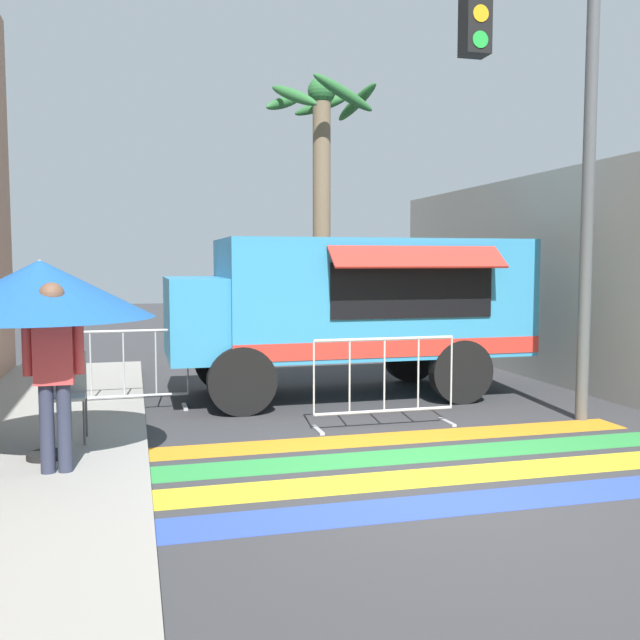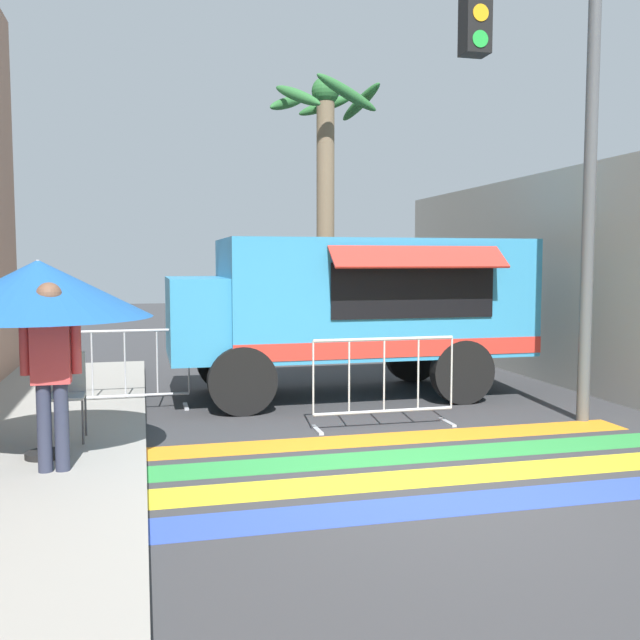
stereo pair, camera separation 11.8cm
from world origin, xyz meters
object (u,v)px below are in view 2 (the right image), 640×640
(vendor_person, at_px, (51,364))
(palm_tree, at_px, (325,171))
(barricade_front, at_px, (384,383))
(food_truck, at_px, (346,302))
(traffic_signal_pole, at_px, (520,101))
(patio_umbrella, at_px, (39,289))
(barricade_side, at_px, (125,371))
(folding_chair, at_px, (65,387))

(vendor_person, distance_m, palm_tree, 9.97)
(barricade_front, bearing_deg, palm_tree, 81.88)
(food_truck, bearing_deg, traffic_signal_pole, -57.44)
(food_truck, distance_m, vendor_person, 5.36)
(patio_umbrella, relative_size, barricade_side, 1.21)
(traffic_signal_pole, bearing_deg, barricade_side, 156.30)
(patio_umbrella, xyz_separation_m, folding_chair, (0.14, 0.72, -1.08))
(traffic_signal_pole, height_order, vendor_person, traffic_signal_pole)
(patio_umbrella, xyz_separation_m, vendor_person, (0.15, -0.50, -0.66))
(folding_chair, bearing_deg, patio_umbrella, -106.87)
(patio_umbrella, distance_m, palm_tree, 9.46)
(traffic_signal_pole, height_order, barricade_front, traffic_signal_pole)
(barricade_front, bearing_deg, folding_chair, -174.62)
(food_truck, height_order, folding_chair, food_truck)
(patio_umbrella, bearing_deg, vendor_person, -73.15)
(traffic_signal_pole, distance_m, barricade_front, 3.88)
(folding_chair, bearing_deg, barricade_side, 69.59)
(food_truck, xyz_separation_m, palm_tree, (0.85, 4.60, 2.58))
(barricade_front, distance_m, palm_tree, 7.64)
(food_truck, height_order, palm_tree, palm_tree)
(folding_chair, bearing_deg, barricade_front, -0.48)
(food_truck, distance_m, barricade_front, 2.32)
(barricade_front, relative_size, palm_tree, 0.31)
(patio_umbrella, relative_size, barricade_front, 1.16)
(folding_chair, distance_m, vendor_person, 1.30)
(food_truck, bearing_deg, palm_tree, 79.52)
(food_truck, xyz_separation_m, traffic_signal_pole, (1.54, -2.41, 2.60))
(folding_chair, distance_m, barricade_front, 3.77)
(traffic_signal_pole, xyz_separation_m, vendor_person, (-5.39, -1.30, -2.90))
(food_truck, relative_size, patio_umbrella, 2.51)
(food_truck, bearing_deg, barricade_front, -92.95)
(traffic_signal_pole, distance_m, patio_umbrella, 6.03)
(patio_umbrella, bearing_deg, traffic_signal_pole, 8.23)
(food_truck, bearing_deg, vendor_person, -135.98)
(traffic_signal_pole, relative_size, barricade_front, 3.17)
(barricade_side, bearing_deg, barricade_front, -30.13)
(traffic_signal_pole, height_order, folding_chair, traffic_signal_pole)
(food_truck, relative_size, traffic_signal_pole, 0.92)
(traffic_signal_pole, bearing_deg, vendor_person, -166.40)
(barricade_front, height_order, palm_tree, palm_tree)
(barricade_side, bearing_deg, traffic_signal_pole, -23.70)
(patio_umbrella, relative_size, folding_chair, 2.29)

